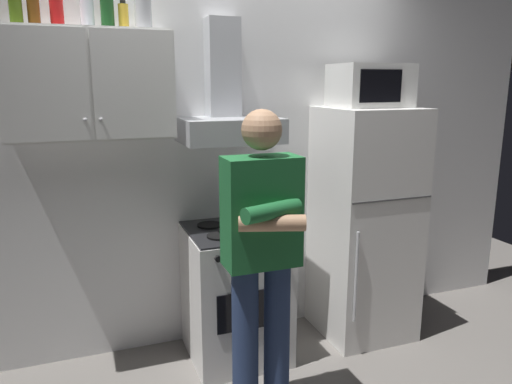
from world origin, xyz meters
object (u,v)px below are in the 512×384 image
(bottle_olive_oil, at_px, (15,2))
(refrigerator, at_px, (365,224))
(stove_oven, at_px, (235,293))
(person_standing, at_px, (262,256))
(bottle_wine_green, at_px, (107,1))
(bottle_spice_jar, at_px, (124,16))
(microwave, at_px, (370,86))
(bottle_canister_steel, at_px, (143,9))
(bottle_soda_red, at_px, (56,3))
(cooking_pot, at_px, (261,223))
(upper_cabinet, at_px, (89,85))
(range_hood, at_px, (227,110))

(bottle_olive_oil, bearing_deg, refrigerator, -2.72)
(stove_oven, height_order, person_standing, person_standing)
(bottle_wine_green, distance_m, bottle_spice_jar, 0.11)
(microwave, bearing_deg, bottle_spice_jar, 175.11)
(person_standing, bearing_deg, bottle_canister_steel, 121.95)
(bottle_soda_red, distance_m, bottle_spice_jar, 0.35)
(stove_oven, distance_m, refrigerator, 1.02)
(cooking_pot, relative_size, bottle_canister_steel, 1.35)
(cooking_pot, height_order, bottle_olive_oil, bottle_olive_oil)
(cooking_pot, relative_size, bottle_soda_red, 1.22)
(cooking_pot, height_order, bottle_spice_jar, bottle_spice_jar)
(person_standing, height_order, bottle_spice_jar, bottle_spice_jar)
(upper_cabinet, xyz_separation_m, bottle_olive_oil, (-0.33, -0.03, 0.41))
(range_hood, relative_size, microwave, 1.56)
(range_hood, distance_m, bottle_olive_oil, 1.27)
(bottle_soda_red, relative_size, bottle_spice_jar, 1.62)
(range_hood, bearing_deg, bottle_spice_jar, 177.64)
(range_hood, distance_m, bottle_canister_steel, 0.75)
(microwave, bearing_deg, person_standing, -148.00)
(refrigerator, bearing_deg, bottle_olive_oil, 177.28)
(range_hood, height_order, refrigerator, range_hood)
(bottle_soda_red, height_order, bottle_olive_oil, bottle_soda_red)
(range_hood, bearing_deg, bottle_wine_green, 178.21)
(refrigerator, bearing_deg, bottle_spice_jar, 174.43)
(bottle_olive_oil, bearing_deg, bottle_soda_red, 6.56)
(stove_oven, distance_m, person_standing, 0.77)
(bottle_wine_green, relative_size, bottle_olive_oil, 1.29)
(bottle_spice_jar, bearing_deg, cooking_pot, -20.52)
(refrigerator, distance_m, bottle_spice_jar, 2.04)
(person_standing, height_order, bottle_wine_green, bottle_wine_green)
(range_hood, bearing_deg, person_standing, -93.91)
(refrigerator, height_order, cooking_pot, refrigerator)
(upper_cabinet, relative_size, range_hood, 1.20)
(refrigerator, relative_size, bottle_olive_oil, 6.76)
(stove_oven, bearing_deg, cooking_pot, -42.49)
(stove_oven, bearing_deg, refrigerator, 0.04)
(bottle_spice_jar, height_order, bottle_olive_oil, bottle_olive_oil)
(upper_cabinet, distance_m, bottle_wine_green, 0.46)
(bottle_canister_steel, bearing_deg, upper_cabinet, 175.32)
(upper_cabinet, xyz_separation_m, microwave, (1.75, -0.11, -0.01))
(refrigerator, distance_m, bottle_wine_green, 2.15)
(bottle_olive_oil, bearing_deg, cooking_pot, -9.83)
(microwave, bearing_deg, stove_oven, -178.85)
(microwave, height_order, person_standing, microwave)
(bottle_soda_red, height_order, bottle_spice_jar, bottle_soda_red)
(bottle_wine_green, xyz_separation_m, bottle_canister_steel, (0.19, -0.05, -0.04))
(refrigerator, height_order, bottle_olive_oil, bottle_olive_oil)
(upper_cabinet, distance_m, bottle_spice_jar, 0.43)
(bottle_wine_green, xyz_separation_m, bottle_soda_red, (-0.26, -0.03, -0.02))
(bottle_spice_jar, relative_size, bottle_canister_steel, 0.68)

